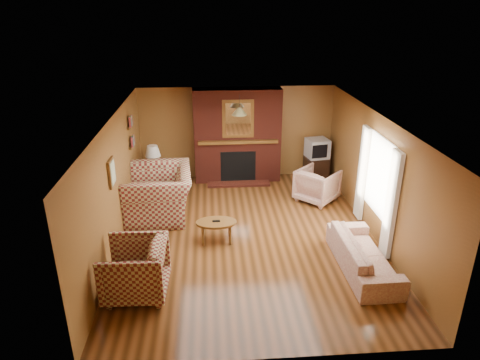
{
  "coord_description": "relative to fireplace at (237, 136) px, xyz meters",
  "views": [
    {
      "loc": [
        -0.72,
        -7.51,
        4.33
      ],
      "look_at": [
        -0.11,
        0.6,
        0.96
      ],
      "focal_mm": 32.0,
      "sensor_mm": 36.0,
      "label": 1
    }
  ],
  "objects": [
    {
      "name": "crt_tv",
      "position": [
        2.05,
        -0.19,
        -0.31
      ],
      "size": [
        0.61,
        0.61,
        0.49
      ],
      "color": "#ADAFB5",
      "rests_on": "tv_stand"
    },
    {
      "name": "window_right",
      "position": [
        2.45,
        -3.18,
        -0.06
      ],
      "size": [
        0.1,
        1.85,
        2.0
      ],
      "color": "beige",
      "rests_on": "wall_right"
    },
    {
      "name": "floral_armchair",
      "position": [
        1.77,
        -1.45,
        -0.79
      ],
      "size": [
        1.19,
        1.19,
        0.78
      ],
      "primitive_type": "imported",
      "rotation": [
        0.0,
        0.0,
        2.36
      ],
      "color": "beige",
      "rests_on": "floor"
    },
    {
      "name": "wall_front",
      "position": [
        0.0,
        -6.23,
        0.02
      ],
      "size": [
        6.5,
        0.0,
        6.5
      ],
      "primitive_type": "plane",
      "rotation": [
        -1.57,
        0.0,
        0.0
      ],
      "color": "#9C6430",
      "rests_on": "floor"
    },
    {
      "name": "side_table",
      "position": [
        -2.1,
        -0.53,
        -0.92
      ],
      "size": [
        0.43,
        0.43,
        0.53
      ],
      "primitive_type": "cube",
      "rotation": [
        0.0,
        0.0,
        -0.1
      ],
      "color": "brown",
      "rests_on": "floor"
    },
    {
      "name": "plaid_loveseat",
      "position": [
        -1.85,
        -1.95,
        -0.66
      ],
      "size": [
        1.53,
        1.72,
        1.05
      ],
      "primitive_type": "imported",
      "rotation": [
        0.0,
        0.0,
        -1.5
      ],
      "color": "maroon",
      "rests_on": "floor"
    },
    {
      "name": "tv_stand",
      "position": [
        2.05,
        -0.18,
        -0.87
      ],
      "size": [
        0.59,
        0.54,
        0.63
      ],
      "primitive_type": "cube",
      "rotation": [
        0.0,
        0.0,
        0.02
      ],
      "color": "black",
      "rests_on": "floor"
    },
    {
      "name": "ceiling",
      "position": [
        0.0,
        -2.98,
        1.22
      ],
      "size": [
        6.5,
        6.5,
        0.0
      ],
      "primitive_type": "plane",
      "rotation": [
        3.14,
        0.0,
        0.0
      ],
      "color": "white",
      "rests_on": "wall_back"
    },
    {
      "name": "fireplace",
      "position": [
        0.0,
        0.0,
        0.0
      ],
      "size": [
        2.2,
        0.82,
        2.4
      ],
      "color": "#591D13",
      "rests_on": "floor"
    },
    {
      "name": "coffee_table",
      "position": [
        -0.63,
        -3.15,
        -0.82
      ],
      "size": [
        0.79,
        0.49,
        0.45
      ],
      "color": "brown",
      "rests_on": "floor"
    },
    {
      "name": "bookshelf",
      "position": [
        -2.44,
        -1.08,
        0.48
      ],
      "size": [
        0.09,
        0.55,
        0.71
      ],
      "color": "brown",
      "rests_on": "wall_left"
    },
    {
      "name": "wall_right",
      "position": [
        2.5,
        -2.98,
        0.02
      ],
      "size": [
        0.0,
        6.5,
        6.5
      ],
      "primitive_type": "plane",
      "rotation": [
        1.57,
        0.0,
        -1.57
      ],
      "color": "#9C6430",
      "rests_on": "floor"
    },
    {
      "name": "wall_left",
      "position": [
        -2.5,
        -2.98,
        0.02
      ],
      "size": [
        0.0,
        6.5,
        6.5
      ],
      "primitive_type": "plane",
      "rotation": [
        1.57,
        0.0,
        1.57
      ],
      "color": "#9C6430",
      "rests_on": "floor"
    },
    {
      "name": "pendant_light",
      "position": [
        0.0,
        -0.68,
        0.82
      ],
      "size": [
        0.36,
        0.36,
        0.48
      ],
      "color": "black",
      "rests_on": "ceiling"
    },
    {
      "name": "floor",
      "position": [
        0.0,
        -2.98,
        -1.18
      ],
      "size": [
        6.5,
        6.5,
        0.0
      ],
      "primitive_type": "plane",
      "color": "#41240E",
      "rests_on": "ground"
    },
    {
      "name": "plaid_armchair",
      "position": [
        -1.95,
        -4.7,
        -0.73
      ],
      "size": [
        1.03,
        1.0,
        0.91
      ],
      "primitive_type": "imported",
      "rotation": [
        0.0,
        0.0,
        -1.6
      ],
      "color": "maroon",
      "rests_on": "floor"
    },
    {
      "name": "wall_back",
      "position": [
        0.0,
        0.27,
        0.02
      ],
      "size": [
        6.5,
        0.0,
        6.5
      ],
      "primitive_type": "plane",
      "rotation": [
        1.57,
        0.0,
        0.0
      ],
      "color": "#9C6430",
      "rests_on": "floor"
    },
    {
      "name": "floral_sofa",
      "position": [
        1.9,
        -4.3,
        -0.89
      ],
      "size": [
        0.79,
        1.98,
        0.58
      ],
      "primitive_type": "imported",
      "rotation": [
        0.0,
        0.0,
        1.58
      ],
      "color": "beige",
      "rests_on": "floor"
    },
    {
      "name": "table_lamp",
      "position": [
        -2.1,
        -0.53,
        -0.3
      ],
      "size": [
        0.38,
        0.38,
        0.63
      ],
      "color": "white",
      "rests_on": "side_table"
    },
    {
      "name": "botanical_print",
      "position": [
        -2.47,
        -3.28,
        0.37
      ],
      "size": [
        0.05,
        0.4,
        0.5
      ],
      "color": "brown",
      "rests_on": "wall_left"
    }
  ]
}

